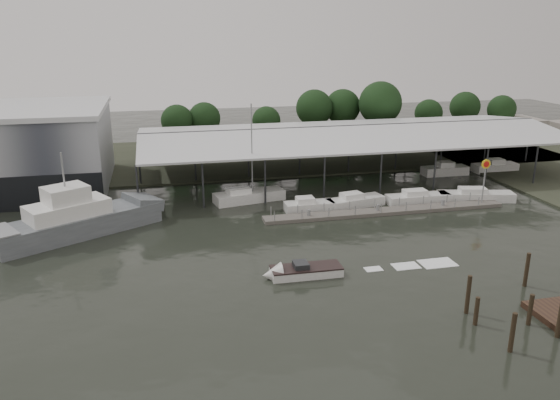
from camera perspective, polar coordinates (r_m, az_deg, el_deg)
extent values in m
plane|color=black|center=(49.06, -0.58, -6.27)|extent=(200.00, 200.00, 0.00)
cube|color=#34382A|center=(88.64, -6.42, 4.48)|extent=(140.00, 30.00, 0.30)
cube|color=#91959A|center=(77.59, -26.48, 4.63)|extent=(24.00, 20.00, 10.00)
cube|color=silver|center=(76.78, -27.00, 8.41)|extent=(24.50, 20.50, 0.60)
cube|color=#2B2D30|center=(77.75, 7.32, 7.65)|extent=(58.00, 0.40, 0.30)
cylinder|color=#2B2D30|center=(62.80, -14.65, 1.15)|extent=(0.24, 0.24, 5.50)
cylinder|color=#2B2D30|center=(85.16, -14.35, 5.35)|extent=(0.24, 0.24, 5.50)
cylinder|color=#2B2D30|center=(101.65, 20.60, 6.66)|extent=(0.24, 0.24, 5.50)
cube|color=#5E5B53|center=(62.37, 11.00, -1.16)|extent=(28.00, 2.00, 0.40)
cylinder|color=gray|center=(57.46, -0.58, -1.82)|extent=(0.10, 0.10, 1.20)
cylinder|color=gray|center=(69.08, 20.65, 0.36)|extent=(0.10, 0.10, 1.20)
cube|color=gray|center=(61.83, 10.17, -0.79)|extent=(0.30, 0.30, 0.70)
cylinder|color=gray|center=(67.37, 20.50, 1.47)|extent=(0.16, 0.16, 5.00)
cylinder|color=yellow|center=(66.78, 20.73, 3.53)|extent=(1.10, 0.12, 1.10)
cylinder|color=red|center=(66.73, 20.76, 3.52)|extent=(0.70, 0.05, 0.70)
cube|color=gray|center=(111.30, 22.94, 6.85)|extent=(10.00, 8.00, 4.00)
cube|color=slate|center=(58.30, -20.22, -2.54)|extent=(16.23, 11.94, 2.40)
cube|color=slate|center=(60.88, -14.18, -0.16)|extent=(4.79, 5.17, 1.78)
cube|color=white|center=(57.41, -21.29, -1.07)|extent=(8.42, 6.96, 1.80)
cube|color=white|center=(56.93, -21.48, 0.56)|extent=(4.92, 4.63, 1.61)
cylinder|color=gray|center=(56.34, -21.74, 2.89)|extent=(0.18, 0.18, 3.50)
cube|color=gray|center=(55.77, -27.08, -2.87)|extent=(3.78, 4.58, 0.15)
cube|color=white|center=(65.49, -3.23, 0.30)|extent=(8.82, 4.24, 1.40)
cube|color=white|center=(64.77, -4.36, 0.92)|extent=(3.01, 2.30, 0.80)
cylinder|color=gray|center=(64.19, -2.96, 5.26)|extent=(0.16, 0.16, 10.78)
cylinder|color=gray|center=(64.72, -4.16, 1.37)|extent=(3.45, 0.82, 0.12)
cube|color=white|center=(45.99, 2.76, -7.50)|extent=(5.98, 2.08, 0.90)
cone|color=white|center=(45.39, -0.84, -7.83)|extent=(1.63, 2.02, 2.00)
cube|color=black|center=(45.82, 2.76, -7.04)|extent=(5.98, 2.14, 0.12)
cube|color=#2B2D30|center=(45.61, 2.19, -6.81)|extent=(1.22, 1.42, 0.50)
cube|color=white|center=(47.89, 9.73, -7.13)|extent=(2.30, 1.50, 0.04)
cube|color=white|center=(49.03, 13.02, -6.74)|extent=(3.10, 2.00, 0.04)
cube|color=white|center=(50.32, 16.14, -6.35)|extent=(3.90, 2.50, 0.04)
cube|color=white|center=(61.94, 3.08, -0.70)|extent=(5.60, 2.20, 1.10)
cube|color=white|center=(61.56, 2.64, -0.02)|extent=(1.96, 1.61, 0.70)
cube|color=white|center=(64.10, 7.86, -0.21)|extent=(7.25, 3.62, 1.10)
cube|color=white|center=(63.70, 7.47, 0.44)|extent=(2.71, 2.08, 0.70)
cube|color=white|center=(66.73, 14.26, 0.11)|extent=(7.72, 2.31, 1.10)
cube|color=white|center=(66.28, 13.92, 0.74)|extent=(2.71, 1.64, 0.70)
cube|color=white|center=(69.70, 19.76, 0.34)|extent=(9.19, 4.28, 1.10)
cube|color=white|center=(69.22, 19.48, 0.95)|extent=(3.42, 2.31, 0.70)
cylinder|color=#302518|center=(42.32, 24.63, -10.74)|extent=(0.32, 0.32, 2.91)
cylinder|color=#302518|center=(41.45, 27.16, -11.31)|extent=(0.32, 0.32, 3.42)
cylinder|color=#302518|center=(40.99, 19.80, -11.24)|extent=(0.32, 0.32, 2.70)
cylinder|color=#302518|center=(42.13, 19.02, -9.69)|extent=(0.32, 0.32, 3.56)
cylinder|color=#302518|center=(48.04, 24.33, -6.98)|extent=(0.32, 0.32, 3.45)
cylinder|color=#302518|center=(38.53, 23.07, -13.01)|extent=(0.32, 0.32, 3.34)
cylinder|color=black|center=(93.42, -10.59, 6.08)|extent=(0.50, 0.50, 3.80)
sphere|color=#203D19|center=(92.84, -10.70, 8.15)|extent=(5.31, 5.31, 5.31)
cylinder|color=black|center=(94.43, -7.82, 6.36)|extent=(0.50, 0.50, 3.87)
sphere|color=#203D19|center=(93.84, -7.91, 8.45)|extent=(5.42, 5.42, 5.42)
cylinder|color=black|center=(94.83, -1.42, 6.44)|extent=(0.50, 0.50, 3.47)
sphere|color=#203D19|center=(94.29, -1.44, 8.30)|extent=(4.86, 4.86, 4.86)
cylinder|color=black|center=(98.68, 3.56, 7.18)|extent=(0.50, 0.50, 4.63)
sphere|color=#203D19|center=(98.03, 3.60, 9.58)|extent=(6.49, 6.49, 6.49)
cylinder|color=black|center=(101.24, 6.48, 7.34)|extent=(0.50, 0.50, 4.56)
sphere|color=#203D19|center=(100.61, 6.56, 9.65)|extent=(6.39, 6.39, 6.39)
cylinder|color=black|center=(98.72, 10.28, 7.16)|extent=(0.50, 0.50, 5.36)
sphere|color=#203D19|center=(98.01, 10.43, 9.93)|extent=(7.50, 7.50, 7.50)
cylinder|color=black|center=(105.47, 15.12, 7.00)|extent=(0.50, 0.50, 3.62)
sphere|color=#203D19|center=(104.97, 15.26, 8.75)|extent=(5.07, 5.07, 5.07)
cylinder|color=black|center=(111.57, 18.58, 7.35)|extent=(0.50, 0.50, 4.07)
sphere|color=#203D19|center=(111.05, 18.76, 9.21)|extent=(5.70, 5.70, 5.70)
cylinder|color=black|center=(113.36, 21.96, 7.07)|extent=(0.50, 0.50, 3.79)
sphere|color=#203D19|center=(112.88, 22.15, 8.78)|extent=(5.31, 5.31, 5.31)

